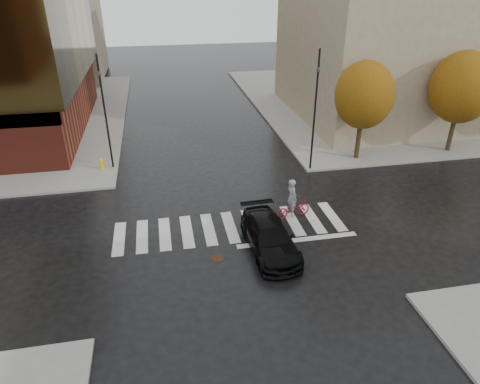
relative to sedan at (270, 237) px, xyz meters
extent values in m
plane|color=black|center=(-1.45, 1.80, -0.70)|extent=(120.00, 120.00, 0.00)
cube|color=gray|center=(19.55, 22.80, -0.63)|extent=(30.00, 30.00, 0.15)
cube|color=silver|center=(-1.45, 2.30, -0.70)|extent=(12.00, 3.00, 0.01)
cube|color=gray|center=(15.55, 18.80, 8.45)|extent=(16.00, 16.00, 18.00)
cylinder|color=#2D2114|center=(8.55, 9.20, 0.85)|extent=(0.32, 0.32, 2.80)
ellipsoid|color=#92570E|center=(8.55, 9.20, 3.77)|extent=(3.80, 3.80, 4.37)
cylinder|color=#2D2114|center=(15.55, 9.20, 0.85)|extent=(0.32, 0.32, 2.80)
ellipsoid|color=#92570E|center=(15.55, 9.20, 3.93)|extent=(4.20, 4.20, 4.83)
imported|color=black|center=(0.00, 0.00, 0.00)|extent=(2.17, 4.93, 1.41)
imported|color=maroon|center=(1.96, 2.67, -0.20)|extent=(2.02, 1.03, 1.01)
imported|color=gray|center=(1.86, 2.67, 0.46)|extent=(0.63, 0.83, 2.06)
cylinder|color=black|center=(-7.75, 10.80, 3.03)|extent=(0.12, 0.12, 7.17)
imported|color=black|center=(-7.75, 10.80, 5.63)|extent=(0.22, 0.21, 0.90)
cylinder|color=black|center=(4.85, 8.10, 3.19)|extent=(0.12, 0.12, 7.49)
imported|color=black|center=(4.85, 8.10, 5.91)|extent=(0.20, 0.22, 0.94)
cylinder|color=yellow|center=(-8.42, 10.54, -0.25)|extent=(0.24, 0.24, 0.60)
sphere|color=yellow|center=(-8.42, 10.54, 0.05)|extent=(0.26, 0.26, 0.26)
cylinder|color=#3E2716|center=(-2.46, -0.20, -0.70)|extent=(0.65, 0.65, 0.01)
camera|label=1|loc=(-4.52, -15.89, 10.97)|focal=32.00mm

